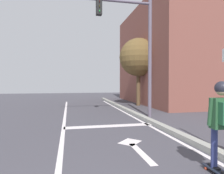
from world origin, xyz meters
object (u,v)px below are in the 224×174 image
Objects in this scene: skateboard at (221,173)px; traffic_signal_mast at (128,34)px; skater at (222,116)px; roadside_tree at (138,58)px.

traffic_signal_mast reaches higher than skateboard.
skater is 0.28× the size of traffic_signal_mast.
skateboard is 0.51× the size of skater.
skater is 6.33m from traffic_signal_mast.
traffic_signal_mast is 4.93m from roadside_tree.
skateboard is at bearing -91.00° from traffic_signal_mast.
traffic_signal_mast is (0.10, 5.70, 2.73)m from skater.
skateboard is at bearing 86.35° from skater.
traffic_signal_mast is at bearing 88.99° from skater.
skater is 10.62m from roadside_tree.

